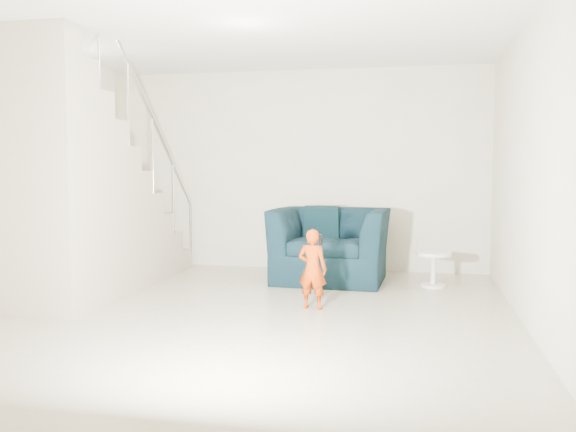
{
  "coord_description": "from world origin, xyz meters",
  "views": [
    {
      "loc": [
        1.54,
        -5.42,
        1.4
      ],
      "look_at": [
        0.15,
        1.2,
        0.85
      ],
      "focal_mm": 38.0,
      "sensor_mm": 36.0,
      "label": 1
    }
  ],
  "objects_px": {
    "side_table": "(433,263)",
    "staircase": "(82,209)",
    "armchair": "(331,245)",
    "toddler": "(312,269)"
  },
  "relations": [
    {
      "from": "staircase",
      "to": "toddler",
      "type": "bearing_deg",
      "value": -2.87
    },
    {
      "from": "armchair",
      "to": "side_table",
      "type": "distance_m",
      "value": 1.25
    },
    {
      "from": "armchair",
      "to": "staircase",
      "type": "bearing_deg",
      "value": -148.85
    },
    {
      "from": "side_table",
      "to": "staircase",
      "type": "height_order",
      "value": "staircase"
    },
    {
      "from": "armchair",
      "to": "toddler",
      "type": "xyz_separation_m",
      "value": [
        0.03,
        -1.52,
        -0.05
      ]
    },
    {
      "from": "toddler",
      "to": "armchair",
      "type": "bearing_deg",
      "value": -81.55
    },
    {
      "from": "armchair",
      "to": "side_table",
      "type": "bearing_deg",
      "value": -4.85
    },
    {
      "from": "armchair",
      "to": "side_table",
      "type": "height_order",
      "value": "armchair"
    },
    {
      "from": "toddler",
      "to": "staircase",
      "type": "relative_size",
      "value": 0.22
    },
    {
      "from": "toddler",
      "to": "side_table",
      "type": "relative_size",
      "value": 1.93
    }
  ]
}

